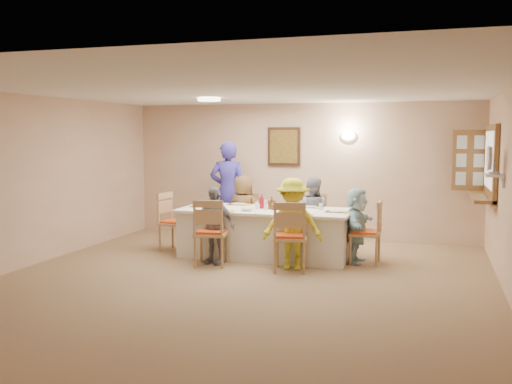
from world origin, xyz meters
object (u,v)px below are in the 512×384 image
(chair_front_left, at_px, (211,232))
(diner_back_right, at_px, (312,214))
(caregiver, at_px, (228,191))
(diner_front_left, at_px, (214,225))
(chair_left_end, at_px, (176,222))
(diner_back_left, at_px, (243,211))
(diner_right_end, at_px, (357,225))
(condiment_ketchup, at_px, (262,201))
(chair_right_end, at_px, (365,232))
(serving_hatch, at_px, (491,163))
(desk_fan, at_px, (492,164))
(diner_front_right, at_px, (293,224))
(chair_back_right, at_px, (313,222))
(chair_front_right, at_px, (290,236))
(chair_back_left, at_px, (246,219))
(dining_table, at_px, (266,233))

(chair_front_left, xyz_separation_m, diner_back_right, (1.20, 1.48, 0.12))
(caregiver, bearing_deg, diner_front_left, 90.16)
(chair_left_end, xyz_separation_m, diner_back_right, (2.15, 0.68, 0.13))
(diner_back_left, height_order, diner_right_end, diner_back_left)
(diner_back_left, relative_size, diner_front_left, 1.06)
(diner_back_right, xyz_separation_m, condiment_ketchup, (-0.68, -0.62, 0.26))
(chair_front_left, height_order, condiment_ketchup, chair_front_left)
(chair_right_end, bearing_deg, diner_right_end, -89.42)
(serving_hatch, height_order, diner_back_right, serving_hatch)
(desk_fan, height_order, diner_front_right, desk_fan)
(condiment_ketchup, bearing_deg, diner_front_right, -47.29)
(chair_back_right, bearing_deg, desk_fan, -33.68)
(diner_front_left, bearing_deg, diner_front_right, 11.23)
(diner_front_left, xyz_separation_m, diner_front_right, (1.20, 0.00, 0.08))
(caregiver, bearing_deg, serving_hatch, 161.28)
(serving_hatch, xyz_separation_m, chair_front_right, (-2.73, -1.56, -0.99))
(chair_back_left, relative_size, chair_back_right, 0.98)
(chair_back_left, relative_size, chair_right_end, 0.96)
(diner_right_end, bearing_deg, condiment_ketchup, 90.54)
(chair_back_left, bearing_deg, diner_back_right, -4.07)
(chair_back_right, relative_size, diner_front_left, 0.80)
(diner_back_right, distance_m, condiment_ketchup, 0.96)
(chair_right_end, relative_size, diner_right_end, 0.84)
(diner_front_left, height_order, caregiver, caregiver)
(chair_back_left, bearing_deg, chair_front_left, -88.35)
(diner_front_left, distance_m, diner_front_right, 1.20)
(desk_fan, bearing_deg, chair_left_end, 172.97)
(chair_front_left, height_order, chair_right_end, chair_front_left)
(chair_front_right, relative_size, chair_right_end, 1.06)
(condiment_ketchup, bearing_deg, serving_hatch, 11.68)
(chair_front_left, height_order, chair_front_right, chair_front_right)
(serving_hatch, xyz_separation_m, diner_back_right, (-2.73, -0.08, -0.88))
(chair_left_end, xyz_separation_m, diner_back_left, (0.95, 0.68, 0.13))
(chair_back_right, height_order, diner_front_right, diner_front_right)
(chair_back_right, relative_size, caregiver, 0.52)
(diner_back_right, bearing_deg, diner_front_left, 53.40)
(condiment_ketchup, bearing_deg, dining_table, -35.52)
(diner_front_left, relative_size, caregiver, 0.64)
(diner_front_right, bearing_deg, chair_front_right, -99.64)
(diner_back_left, relative_size, condiment_ketchup, 5.29)
(serving_hatch, distance_m, condiment_ketchup, 3.53)
(chair_front_left, bearing_deg, condiment_ketchup, -131.19)
(desk_fan, relative_size, diner_right_end, 0.26)
(dining_table, height_order, chair_front_left, chair_front_left)
(chair_front_left, relative_size, diner_right_end, 0.88)
(dining_table, distance_m, diner_back_right, 0.94)
(chair_right_end, height_order, diner_front_right, diner_front_right)
(diner_right_end, xyz_separation_m, caregiver, (-2.47, 1.15, 0.34))
(serving_hatch, relative_size, chair_left_end, 1.54)
(chair_left_end, height_order, chair_right_end, chair_left_end)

